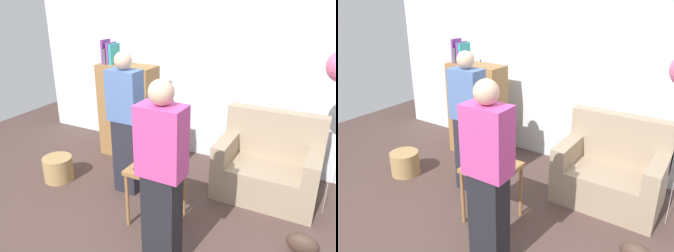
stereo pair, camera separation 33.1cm
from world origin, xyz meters
The scene contains 10 objects.
ground_plane centered at (0.00, 0.00, 0.00)m, with size 8.00×8.00×0.00m, color #4C3833.
wall_back centered at (0.00, 2.05, 1.35)m, with size 6.00×0.10×2.70m, color silver.
couch centered at (0.81, 1.38, 0.34)m, with size 1.10×0.70×0.96m.
bookshelf centered at (-1.16, 1.53, 0.67)m, with size 0.80×0.36×1.62m.
side_table centered at (-0.07, 0.38, 0.52)m, with size 0.48×0.48×0.62m.
birthday_cake centered at (-0.07, 0.38, 0.67)m, with size 0.32×0.32×0.17m.
person_blowing_candles centered at (-0.65, 0.73, 0.83)m, with size 0.36×0.22×1.63m.
person_holding_cake centered at (0.27, -0.14, 0.83)m, with size 0.36×0.22×1.63m.
wicker_basket centered at (-1.56, 0.52, 0.15)m, with size 0.36×0.36×0.30m, color #A88451.
handbag centered at (1.32, 0.56, 0.10)m, with size 0.28×0.14×0.20m, color #473328.
Camera 1 is at (1.35, -2.10, 2.17)m, focal length 35.66 mm.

